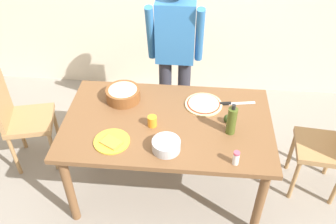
{
  "coord_description": "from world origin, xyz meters",
  "views": [
    {
      "loc": [
        0.19,
        -2.07,
        2.57
      ],
      "look_at": [
        0.0,
        0.05,
        0.81
      ],
      "focal_mm": 38.49,
      "sensor_mm": 36.0,
      "label": 1
    }
  ],
  "objects": [
    {
      "name": "chair_wooden_right",
      "position": [
        1.32,
        0.11,
        0.54
      ],
      "size": [
        0.44,
        0.44,
        0.95
      ],
      "color": "#A37A4C",
      "rests_on": "ground"
    },
    {
      "name": "dining_table",
      "position": [
        0.0,
        0.0,
        0.67
      ],
      "size": [
        1.6,
        0.96,
        0.76
      ],
      "color": "brown",
      "rests_on": "ground"
    },
    {
      "name": "olive_oil_bottle",
      "position": [
        0.47,
        -0.08,
        0.87
      ],
      "size": [
        0.07,
        0.07,
        0.26
      ],
      "color": "#47561E",
      "rests_on": "dining_table"
    },
    {
      "name": "person_cook",
      "position": [
        0.0,
        0.76,
        0.94
      ],
      "size": [
        0.49,
        0.25,
        1.62
      ],
      "color": "#2D2D38",
      "rests_on": "ground"
    },
    {
      "name": "pizza_raw_on_board",
      "position": [
        0.27,
        0.23,
        0.77
      ],
      "size": [
        0.3,
        0.3,
        0.02
      ],
      "color": "beige",
      "rests_on": "dining_table"
    },
    {
      "name": "ground",
      "position": [
        0.0,
        0.0,
        0.0
      ],
      "size": [
        8.0,
        8.0,
        0.0
      ],
      "primitive_type": "plane",
      "color": "gray"
    },
    {
      "name": "chair_wooden_left",
      "position": [
        -1.32,
        0.21,
        0.54
      ],
      "size": [
        0.49,
        0.49,
        0.95
      ],
      "color": "#A37A4C",
      "rests_on": "ground"
    },
    {
      "name": "plate_with_slice",
      "position": [
        -0.38,
        -0.26,
        0.77
      ],
      "size": [
        0.26,
        0.26,
        0.02
      ],
      "color": "gold",
      "rests_on": "dining_table"
    },
    {
      "name": "popcorn_bowl",
      "position": [
        -0.39,
        0.24,
        0.82
      ],
      "size": [
        0.28,
        0.28,
        0.11
      ],
      "color": "brown",
      "rests_on": "dining_table"
    },
    {
      "name": "mixing_bowl_steel",
      "position": [
        0.02,
        -0.3,
        0.8
      ],
      "size": [
        0.2,
        0.2,
        0.08
      ],
      "color": "#B7B7BC",
      "rests_on": "dining_table"
    },
    {
      "name": "cup_orange",
      "position": [
        -0.11,
        -0.06,
        0.8
      ],
      "size": [
        0.07,
        0.07,
        0.08
      ],
      "primitive_type": "cylinder",
      "color": "orange",
      "rests_on": "dining_table"
    },
    {
      "name": "avocado",
      "position": [
        0.45,
        0.03,
        0.8
      ],
      "size": [
        0.06,
        0.06,
        0.07
      ],
      "primitive_type": "ellipsoid",
      "color": "#2D4219",
      "rests_on": "dining_table"
    },
    {
      "name": "salt_shaker",
      "position": [
        0.49,
        -0.39,
        0.81
      ],
      "size": [
        0.04,
        0.04,
        0.11
      ],
      "color": "white",
      "rests_on": "dining_table"
    },
    {
      "name": "chef_knife",
      "position": [
        0.51,
        0.26,
        0.77
      ],
      "size": [
        0.29,
        0.07,
        0.02
      ],
      "color": "silver",
      "rests_on": "dining_table"
    }
  ]
}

